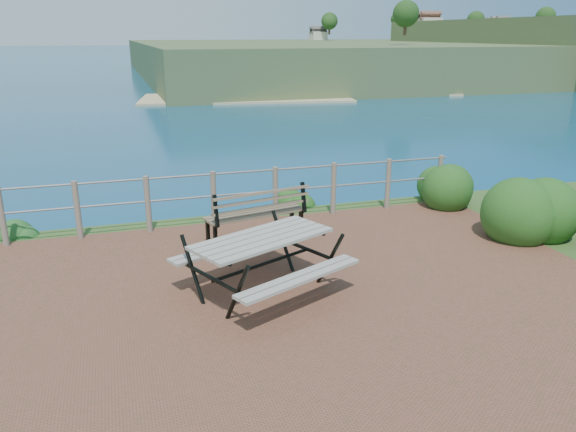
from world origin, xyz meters
name	(u,v)px	position (x,y,z in m)	size (l,w,h in m)	color
ground	(262,308)	(0.00, 0.00, 0.00)	(10.00, 7.00, 0.12)	brown
ocean	(110,43)	(0.00, 200.00, 0.00)	(1200.00, 1200.00, 0.00)	#145F7A
safety_railing	(214,196)	(0.00, 3.35, 0.57)	(9.40, 0.10, 1.00)	#6B5B4C
distant_bay	(531,45)	(173.07, 202.61, -1.52)	(290.00, 232.36, 24.00)	#415229
picnic_table	(263,259)	(0.12, 0.41, 0.51)	(2.03, 1.50, 0.79)	gray
park_bench	(255,205)	(0.52, 2.37, 0.63)	(1.75, 0.77, 0.96)	brown
shrub_right_front	(515,229)	(5.10, 1.60, 0.00)	(1.48, 1.48, 2.10)	#234A16
shrub_right_edge	(446,202)	(4.86, 3.43, 0.00)	(1.19, 1.19, 1.69)	#234A16
shrub_lip_west	(14,233)	(-3.44, 4.02, 0.00)	(0.71, 0.71, 0.43)	#1C4B1D
shrub_lip_east	(300,203)	(1.93, 4.26, 0.00)	(0.69, 0.69, 0.40)	#234A16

